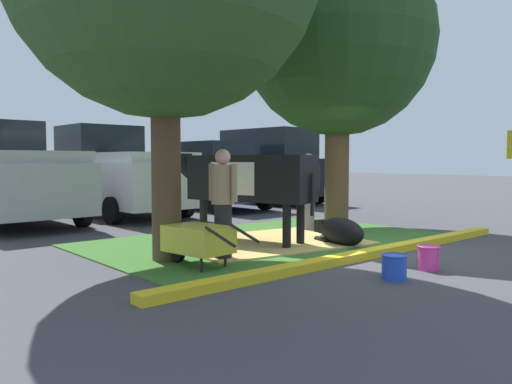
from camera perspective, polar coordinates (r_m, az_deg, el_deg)
ground_plane at (r=8.62m, az=11.67°, el=-6.30°), size 80.00×80.00×0.00m
grass_island at (r=9.27m, az=1.48°, el=-5.46°), size 6.44×4.06×0.02m
curb_yellow at (r=7.82m, az=12.40°, el=-6.88°), size 7.64×0.24×0.12m
hay_bedding at (r=8.95m, az=1.27°, el=-5.69°), size 3.53×2.86×0.04m
shade_tree_right at (r=11.44m, az=9.28°, el=16.53°), size 4.13×4.13×6.13m
cow_holstein at (r=8.91m, az=-1.20°, el=1.50°), size 1.33×3.06×1.60m
calf_lying at (r=8.88m, az=9.53°, el=-4.43°), size 0.76×1.33×0.48m
person_handler at (r=7.37m, az=-3.76°, el=-1.02°), size 0.34×0.52×1.64m
person_visitor_near at (r=10.44m, az=5.95°, el=0.28°), size 0.34×0.52×1.62m
wheelbarrow at (r=6.98m, az=-6.70°, el=-5.38°), size 0.72×1.62×0.63m
bucket_blue at (r=6.53m, az=15.39°, el=-8.11°), size 0.33×0.33×0.31m
bucket_pink at (r=7.20m, az=18.95°, el=-7.00°), size 0.31×0.31×0.33m
pickup_truck_maroon at (r=13.12m, az=-26.42°, el=1.69°), size 2.35×5.46×2.42m
pickup_truck_black at (r=14.06m, az=-15.77°, el=2.04°), size 2.35×5.46×2.42m
sedan_blue at (r=15.30m, az=-5.11°, el=1.80°), size 2.13×4.46×2.02m
suv_black at (r=17.39m, az=1.35°, el=2.97°), size 2.24×4.66×2.52m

